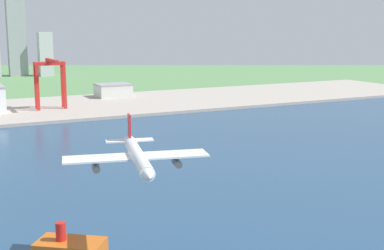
# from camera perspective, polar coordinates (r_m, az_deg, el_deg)

# --- Properties ---
(ground_plane) EXTENTS (2400.00, 2400.00, 0.00)m
(ground_plane) POSITION_cam_1_polar(r_m,az_deg,el_deg) (293.54, -10.80, -3.76)
(ground_plane) COLOR #57844F
(water_bay) EXTENTS (840.00, 360.00, 0.15)m
(water_bay) POSITION_cam_1_polar(r_m,az_deg,el_deg) (238.41, -6.78, -6.96)
(water_bay) COLOR navy
(water_bay) RESTS_ON ground
(industrial_pier) EXTENTS (840.00, 140.00, 2.50)m
(industrial_pier) POSITION_cam_1_polar(r_m,az_deg,el_deg) (475.75, -17.16, 1.53)
(industrial_pier) COLOR #A69C90
(industrial_pier) RESTS_ON ground
(airplane_landing) EXTENTS (41.03, 43.29, 12.65)m
(airplane_landing) POSITION_cam_1_polar(r_m,az_deg,el_deg) (148.26, -5.83, -3.35)
(airplane_landing) COLOR white
(port_crane_red) EXTENTS (24.71, 38.04, 42.28)m
(port_crane_red) POSITION_cam_1_polar(r_m,az_deg,el_deg) (463.49, -14.83, 5.33)
(port_crane_red) COLOR red
(port_crane_red) RESTS_ON industrial_pier
(warehouse_annex) EXTENTS (32.88, 26.87, 12.79)m
(warehouse_annex) POSITION_cam_1_polar(r_m,az_deg,el_deg) (537.45, -8.36, 3.68)
(warehouse_annex) COLOR silver
(warehouse_annex) RESTS_ON industrial_pier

